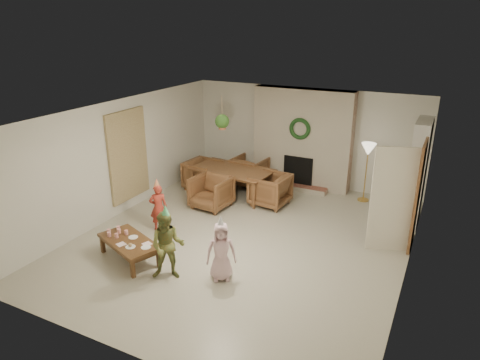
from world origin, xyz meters
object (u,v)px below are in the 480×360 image
Objects in this scene: dining_chair_right at (270,190)px; coffee_table_top at (129,242)px; child_red at (158,207)px; child_pink at (221,251)px; dining_table at (231,182)px; child_plaid at (168,246)px; dining_chair_near at (211,192)px; dining_chair_far at (249,171)px; dining_chair_left at (203,175)px.

coffee_table_top is (-1.29, -3.39, -0.02)m from dining_chair_right.
child_pink is at bearing 111.72° from child_red.
child_plaid reaches higher than dining_table.
dining_chair_near is 1.00× the size of dining_chair_far.
dining_table is 0.85m from dining_chair_far.
dining_table is 1.91× the size of child_pink.
child_plaid is at bearing 89.84° from child_red.
dining_chair_left is 0.84× the size of child_red.
dining_chair_left is (-0.84, 0.08, 0.04)m from dining_table.
dining_chair_right is (0.98, -0.94, 0.00)m from dining_chair_far.
dining_chair_right is 0.66× the size of coffee_table_top.
dining_table is at bearing 75.05° from child_plaid.
child_plaid is at bearing 12.22° from coffee_table_top.
dining_chair_near is 2.93m from child_pink.
child_plaid is at bearing 171.80° from child_pink.
dining_table is at bearing -90.00° from dining_chair_right.
dining_chair_near and dining_chair_far have the same top height.
child_pink is (1.62, -2.44, 0.13)m from dining_chair_near.
coffee_table_top is 1.78m from child_pink.
dining_chair_left is 1.91m from dining_chair_right.
dining_chair_far is 0.66× the size of coffee_table_top.
dining_chair_left is 4.13m from child_pink.
child_plaid is 0.88m from child_pink.
dining_chair_far is 0.84× the size of child_red.
dining_chair_right is 3.57m from child_plaid.
dining_chair_left is at bearing -180.00° from dining_table.
dining_chair_left and dining_chair_right have the same top height.
dining_chair_far is at bearing 90.00° from dining_chair_near.
coffee_table_top is 1.23m from child_red.
dining_chair_right is 3.23m from child_pink.
child_plaid is at bearing 0.24° from dining_chair_right.
child_plaid is (1.58, -3.73, 0.22)m from dining_chair_left.
child_pink is (1.77, 0.20, 0.15)m from coffee_table_top.
dining_chair_right is (1.13, 0.75, 0.00)m from dining_chair_near.
child_pink is (0.80, 0.36, -0.09)m from child_plaid.
dining_chair_near and dining_chair_right have the same top height.
child_plaid is (0.74, -3.65, 0.25)m from dining_table.
child_red is at bearing -29.53° from dining_chair_right.
child_red is (0.38, -2.37, 0.12)m from dining_chair_left.
child_plaid reaches higher than dining_chair_near.
child_red is 2.24m from child_pink.
child_plaid is at bearing -73.22° from dining_table.
dining_chair_right is at bearing 38.66° from dining_chair_near.
child_red is (-0.47, -2.29, 0.15)m from dining_table.
dining_chair_far is at bearing -141.67° from child_red.
dining_table is 2.34× the size of dining_chair_far.
dining_chair_far and dining_chair_left have the same top height.
dining_chair_near is 0.84× the size of child_red.
dining_chair_right is at bearing 58.51° from child_plaid.
dining_chair_near is at bearing -135.00° from dining_chair_left.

